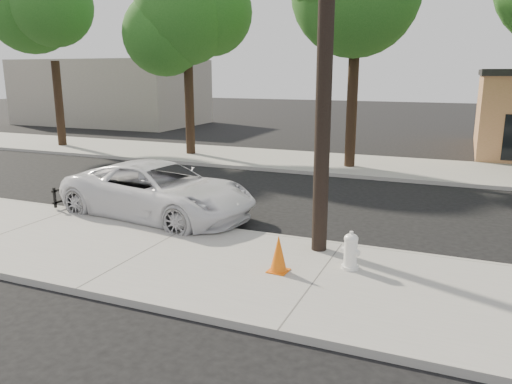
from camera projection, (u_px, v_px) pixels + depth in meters
ground at (228, 210)px, 15.14m from camera, size 120.00×120.00×0.00m
near_sidewalk at (145, 254)px, 11.27m from camera, size 90.00×4.40×0.15m
far_sidewalk at (309, 162)px, 22.75m from camera, size 90.00×5.00×0.15m
curb_near at (194, 227)px, 13.24m from camera, size 90.00×0.12×0.16m
building_far at (112, 92)px, 39.99m from camera, size 14.00×8.00×5.00m
utility_pole at (325, 41)px, 10.27m from camera, size 1.40×0.34×9.00m
tree_a at (52, 23)px, 25.82m from camera, size 4.65×4.50×9.00m
tree_b at (189, 26)px, 23.10m from camera, size 4.34×4.20×8.45m
police_cruiser at (159, 191)px, 14.13m from camera, size 6.03×3.38×1.59m
fire_hydrant at (351, 252)px, 10.14m from camera, size 0.40×0.36×0.75m
traffic_cone at (279, 254)px, 9.99m from camera, size 0.42×0.42×0.77m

